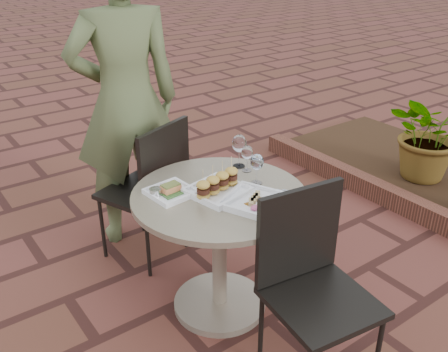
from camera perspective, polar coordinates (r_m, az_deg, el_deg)
ground at (r=2.87m, az=5.20°, el=-16.11°), size 60.00×60.00×0.00m
cafe_table at (r=2.66m, az=-0.53°, el=-6.67°), size 0.90×0.90×0.73m
chair_far at (r=3.09m, az=-8.17°, el=-0.62°), size 0.57×0.57×0.93m
chair_near at (r=2.32m, az=9.86°, el=-10.85°), size 0.50×0.50×0.93m
diner at (r=3.22m, az=-11.14°, el=8.33°), size 0.80×0.62×1.93m
plate_salmon at (r=2.53m, az=-6.07°, el=-1.77°), size 0.23×0.23×0.06m
plate_sliders at (r=2.52m, az=-0.73°, el=-1.20°), size 0.31×0.31×0.17m
plate_tuna at (r=2.44m, az=3.41°, el=-2.84°), size 0.36×0.36×0.03m
wine_glass_right at (r=2.59m, az=3.78°, el=1.51°), size 0.07×0.07×0.17m
wine_glass_mid at (r=2.77m, az=1.76°, el=3.65°), size 0.08×0.08×0.19m
wine_glass_far at (r=2.73m, az=2.66°, el=2.62°), size 0.06×0.06×0.15m
steel_ramekin at (r=2.52m, az=-7.83°, el=-1.91°), size 0.08×0.08×0.05m
cutlery_set at (r=2.54m, az=8.06°, el=-2.17°), size 0.16×0.22×0.00m
planter_curb at (r=4.02m, az=19.90°, el=-2.94°), size 0.12×3.00×0.15m
potted_plant_a at (r=4.41m, az=22.52°, el=4.67°), size 0.80×0.72×0.79m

